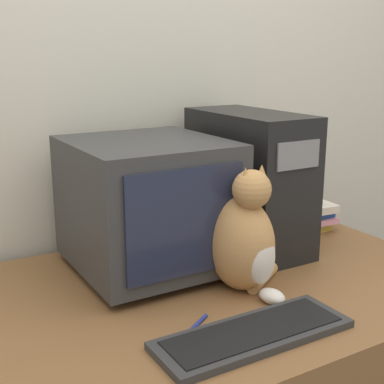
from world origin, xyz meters
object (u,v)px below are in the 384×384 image
object	(u,v)px
computer_tower	(248,181)
keyboard	(253,334)
book_stack	(305,213)
pen	(192,329)
cat	(244,240)
crt_monitor	(148,204)

from	to	relation	value
computer_tower	keyboard	bearing A→B (deg)	-124.68
book_stack	pen	distance (m)	0.86
computer_tower	pen	distance (m)	0.63
computer_tower	book_stack	bearing A→B (deg)	8.69
computer_tower	pen	size ratio (longest dim) A/B	3.48
computer_tower	cat	distance (m)	0.35
book_stack	computer_tower	bearing A→B (deg)	-171.31
computer_tower	keyboard	xyz separation A→B (m)	(-0.34, -0.49, -0.21)
keyboard	cat	world-z (taller)	cat
pen	crt_monitor	bearing A→B (deg)	78.72
keyboard	computer_tower	bearing A→B (deg)	55.32
cat	pen	size ratio (longest dim) A/B	2.59
cat	book_stack	world-z (taller)	cat
computer_tower	pen	xyz separation A→B (m)	(-0.44, -0.40, -0.21)
computer_tower	book_stack	size ratio (longest dim) A/B	2.11
pen	cat	bearing A→B (deg)	28.31
book_stack	pen	size ratio (longest dim) A/B	1.65
computer_tower	keyboard	size ratio (longest dim) A/B	1.00
crt_monitor	book_stack	xyz separation A→B (m)	(0.66, 0.06, -0.14)
keyboard	pen	xyz separation A→B (m)	(-0.10, 0.10, -0.01)
crt_monitor	pen	size ratio (longest dim) A/B	3.41
cat	book_stack	distance (m)	0.60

